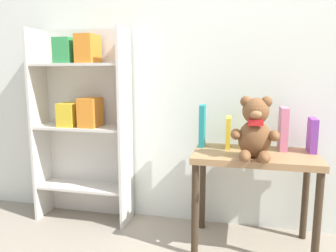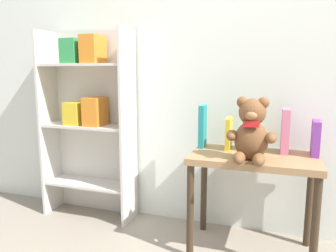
{
  "view_description": "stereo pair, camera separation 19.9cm",
  "coord_description": "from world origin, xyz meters",
  "views": [
    {
      "loc": [
        0.18,
        -0.8,
        1.03
      ],
      "look_at": [
        -0.26,
        1.12,
        0.7
      ],
      "focal_mm": 35.0,
      "sensor_mm": 36.0,
      "label": 1
    },
    {
      "loc": [
        0.37,
        -0.74,
        1.03
      ],
      "look_at": [
        -0.26,
        1.12,
        0.7
      ],
      "focal_mm": 35.0,
      "sensor_mm": 36.0,
      "label": 2
    }
  ],
  "objects": [
    {
      "name": "book_standing_pink",
      "position": [
        0.42,
        1.19,
        0.7
      ],
      "size": [
        0.04,
        0.15,
        0.25
      ],
      "primitive_type": "cube",
      "rotation": [
        0.0,
        0.0,
        0.01
      ],
      "color": "#D17093",
      "rests_on": "display_table"
    },
    {
      "name": "book_standing_teal",
      "position": [
        -0.05,
        1.17,
        0.7
      ],
      "size": [
        0.03,
        0.11,
        0.26
      ],
      "primitive_type": "cube",
      "rotation": [
        0.0,
        0.0,
        0.01
      ],
      "color": "teal",
      "rests_on": "display_table"
    },
    {
      "name": "book_standing_green",
      "position": [
        0.26,
        1.18,
        0.67
      ],
      "size": [
        0.03,
        0.13,
        0.19
      ],
      "primitive_type": "cube",
      "rotation": [
        0.0,
        0.0,
        0.04
      ],
      "color": "#33934C",
      "rests_on": "display_table"
    },
    {
      "name": "display_table",
      "position": [
        0.26,
        1.07,
        0.48
      ],
      "size": [
        0.69,
        0.4,
        0.57
      ],
      "color": "#9E754C",
      "rests_on": "ground_plane"
    },
    {
      "name": "bookshelf_side",
      "position": [
        -0.88,
        1.23,
        0.74
      ],
      "size": [
        0.65,
        0.23,
        1.3
      ],
      "color": "beige",
      "rests_on": "ground_plane"
    },
    {
      "name": "teddy_bear",
      "position": [
        0.25,
        0.96,
        0.72
      ],
      "size": [
        0.25,
        0.23,
        0.33
      ],
      "color": "brown",
      "rests_on": "display_table"
    },
    {
      "name": "book_standing_yellow",
      "position": [
        0.1,
        1.18,
        0.66
      ],
      "size": [
        0.03,
        0.15,
        0.19
      ],
      "primitive_type": "cube",
      "rotation": [
        0.0,
        0.0,
        0.03
      ],
      "color": "gold",
      "rests_on": "display_table"
    },
    {
      "name": "wall_back",
      "position": [
        0.0,
        1.37,
        1.25
      ],
      "size": [
        4.8,
        0.06,
        2.5
      ],
      "color": "silver",
      "rests_on": "ground_plane"
    },
    {
      "name": "book_standing_purple",
      "position": [
        0.58,
        1.17,
        0.67
      ],
      "size": [
        0.04,
        0.14,
        0.19
      ],
      "primitive_type": "cube",
      "rotation": [
        0.0,
        0.0,
        -0.02
      ],
      "color": "purple",
      "rests_on": "display_table"
    }
  ]
}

